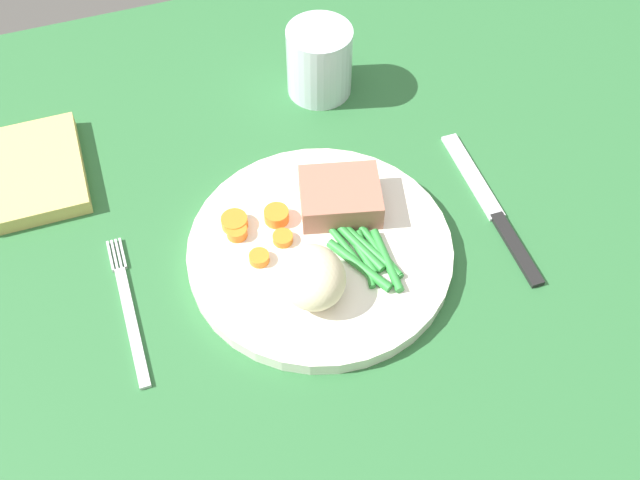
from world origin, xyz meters
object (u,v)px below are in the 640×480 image
Objects in this scene: meat_portion at (340,197)px; napkin at (32,172)px; dinner_plate at (320,251)px; knife at (492,209)px; fork at (129,310)px; water_glass at (319,65)px.

meat_portion is 32.49cm from napkin.
knife is (18.40, -0.29, -0.60)cm from dinner_plate.
meat_portion reaches higher than napkin.
dinner_plate is at bearing -37.19° from napkin.
fork is at bearing -179.21° from dinner_plate.
water_glass is at bearing 77.59° from meat_portion.
dinner_plate reaches higher than fork.
fork is (-18.74, -0.26, -0.60)cm from dinner_plate.
meat_portion reaches higher than fork.
water_glass reaches higher than napkin.
meat_portion is at bearing -102.41° from water_glass.
fork is 0.81× the size of knife.
meat_portion is at bearing 49.40° from dinner_plate.
knife is at bearing -24.00° from napkin.
water_glass is (7.49, 22.42, 2.73)cm from dinner_plate.
meat_portion reaches higher than knife.
water_glass reaches higher than meat_portion.
dinner_plate is 18.41cm from knife.
fork is 1.24× the size of napkin.
meat_portion is 0.47× the size of fork.
water_glass is (-10.91, 22.70, 3.33)cm from knife.
water_glass is at bearing 38.69° from fork.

